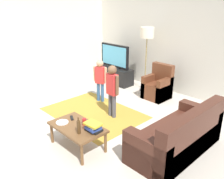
% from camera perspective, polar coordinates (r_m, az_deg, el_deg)
% --- Properties ---
extents(ground, '(7.80, 7.80, 0.00)m').
position_cam_1_polar(ground, '(5.11, -4.92, -8.48)').
color(ground, beige).
extents(wall_back, '(6.00, 0.12, 2.70)m').
position_cam_1_polar(wall_back, '(6.85, 14.92, 10.42)').
color(wall_back, silver).
rests_on(wall_back, ground).
extents(wall_left, '(0.12, 6.00, 2.70)m').
position_cam_1_polar(wall_left, '(7.17, -20.83, 10.21)').
color(wall_left, silver).
rests_on(wall_left, ground).
extents(area_rug, '(2.20, 1.60, 0.01)m').
position_cam_1_polar(area_rug, '(5.64, -4.29, -5.49)').
color(area_rug, '#B28C33').
rests_on(area_rug, ground).
extents(tv_stand, '(1.20, 0.44, 0.50)m').
position_cam_1_polar(tv_stand, '(7.56, 0.72, 3.39)').
color(tv_stand, black).
rests_on(tv_stand, ground).
extents(tv, '(1.10, 0.28, 0.71)m').
position_cam_1_polar(tv, '(7.39, 0.62, 7.84)').
color(tv, black).
rests_on(tv, tv_stand).
extents(couch, '(0.80, 1.80, 0.86)m').
position_cam_1_polar(couch, '(4.29, 15.76, -10.91)').
color(couch, '#472319').
rests_on(couch, ground).
extents(armchair, '(0.60, 0.60, 0.90)m').
position_cam_1_polar(armchair, '(6.49, 10.85, 0.57)').
color(armchair, brown).
rests_on(armchair, ground).
extents(floor_lamp, '(0.36, 0.36, 1.78)m').
position_cam_1_polar(floor_lamp, '(6.69, 8.27, 12.35)').
color(floor_lamp, '#262626').
rests_on(floor_lamp, ground).
extents(child_near_tv, '(0.34, 0.21, 1.09)m').
position_cam_1_polar(child_near_tv, '(6.04, -2.82, 2.99)').
color(child_near_tv, '#33598C').
rests_on(child_near_tv, ground).
extents(child_center, '(0.39, 0.19, 1.18)m').
position_cam_1_polar(child_center, '(5.20, 0.05, 0.69)').
color(child_center, '#4C4C59').
rests_on(child_center, ground).
extents(coffee_table, '(1.00, 0.60, 0.42)m').
position_cam_1_polar(coffee_table, '(4.28, -8.20, -9.10)').
color(coffee_table, brown).
rests_on(coffee_table, ground).
extents(book_stack, '(0.29, 0.24, 0.15)m').
position_cam_1_polar(book_stack, '(4.05, -4.43, -8.74)').
color(book_stack, black).
rests_on(book_stack, coffee_table).
extents(bottle, '(0.06, 0.06, 0.29)m').
position_cam_1_polar(bottle, '(3.98, -7.85, -8.72)').
color(bottle, '#4C3319').
rests_on(bottle, coffee_table).
extents(tv_remote, '(0.17, 0.12, 0.02)m').
position_cam_1_polar(tv_remote, '(4.52, -9.46, -6.63)').
color(tv_remote, black).
rests_on(tv_remote, coffee_table).
extents(soda_can, '(0.07, 0.07, 0.12)m').
position_cam_1_polar(soda_can, '(4.26, -6.56, -7.55)').
color(soda_can, red).
rests_on(soda_can, coffee_table).
extents(plate, '(0.22, 0.22, 0.02)m').
position_cam_1_polar(plate, '(4.41, -11.67, -7.59)').
color(plate, white).
rests_on(plate, coffee_table).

